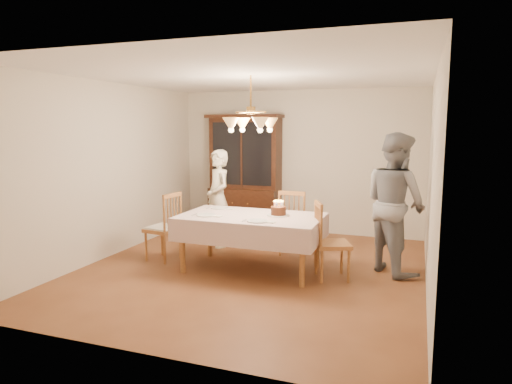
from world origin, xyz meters
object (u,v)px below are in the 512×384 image
at_px(china_hutch, 245,175).
at_px(elderly_woman, 218,198).
at_px(chair_far_side, 294,226).
at_px(dining_table, 251,221).
at_px(birthday_cake, 278,211).

relative_size(china_hutch, elderly_woman, 1.37).
xyz_separation_m(china_hutch, chair_far_side, (1.30, -1.30, -0.60)).
xyz_separation_m(dining_table, china_hutch, (-0.95, 2.25, 0.36)).
relative_size(dining_table, chair_far_side, 1.90).
bearing_deg(dining_table, elderly_woman, 133.06).
xyz_separation_m(dining_table, elderly_woman, (-0.94, 1.00, 0.11)).
relative_size(dining_table, elderly_woman, 1.20).
bearing_deg(china_hutch, chair_far_side, -44.86).
bearing_deg(chair_far_side, dining_table, -109.97).
xyz_separation_m(china_hutch, birthday_cake, (1.31, -2.15, -0.23)).
relative_size(chair_far_side, elderly_woman, 0.63).
distance_m(chair_far_side, elderly_woman, 1.33).
height_order(dining_table, china_hutch, china_hutch).
height_order(chair_far_side, elderly_woman, elderly_woman).
bearing_deg(dining_table, birthday_cake, 16.97).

